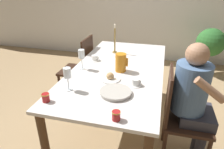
# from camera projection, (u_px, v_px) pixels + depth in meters

# --- Properties ---
(ground_plane) EXTENTS (20.00, 20.00, 0.00)m
(ground_plane) POSITION_uv_depth(u_px,v_px,m) (118.00, 124.00, 2.51)
(ground_plane) COLOR tan
(dining_table) EXTENTS (0.96, 1.91, 0.77)m
(dining_table) POSITION_uv_depth(u_px,v_px,m) (118.00, 76.00, 2.22)
(dining_table) COLOR silver
(dining_table) RESTS_ON ground_plane
(chair_person_side) EXTENTS (0.42, 0.42, 0.94)m
(chair_person_side) POSITION_uv_depth(u_px,v_px,m) (180.00, 115.00, 1.86)
(chair_person_side) COLOR #331E14
(chair_person_side) RESTS_ON ground_plane
(chair_opposite) EXTENTS (0.42, 0.42, 0.94)m
(chair_opposite) POSITION_uv_depth(u_px,v_px,m) (80.00, 68.00, 2.86)
(chair_opposite) COLOR #331E14
(chair_opposite) RESTS_ON ground_plane
(person_seated) EXTENTS (0.39, 0.41, 1.19)m
(person_seated) POSITION_uv_depth(u_px,v_px,m) (193.00, 96.00, 1.77)
(person_seated) COLOR #33333D
(person_seated) RESTS_ON ground_plane
(red_pitcher) EXTENTS (0.14, 0.11, 0.19)m
(red_pitcher) POSITION_uv_depth(u_px,v_px,m) (121.00, 62.00, 2.07)
(red_pitcher) COLOR orange
(red_pitcher) RESTS_ON dining_table
(wine_glass_water) EXTENTS (0.07, 0.07, 0.22)m
(wine_glass_water) POSITION_uv_depth(u_px,v_px,m) (81.00, 55.00, 2.09)
(wine_glass_water) COLOR white
(wine_glass_water) RESTS_ON dining_table
(wine_glass_juice) EXTENTS (0.07, 0.07, 0.21)m
(wine_glass_juice) POSITION_uv_depth(u_px,v_px,m) (67.00, 74.00, 1.68)
(wine_glass_juice) COLOR white
(wine_glass_juice) RESTS_ON dining_table
(teacup_near_person) EXTENTS (0.13, 0.13, 0.06)m
(teacup_near_person) POSITION_uv_depth(u_px,v_px,m) (136.00, 83.00, 1.81)
(teacup_near_person) COLOR white
(teacup_near_person) RESTS_ON dining_table
(teacup_across) EXTENTS (0.13, 0.13, 0.06)m
(teacup_across) POSITION_uv_depth(u_px,v_px,m) (95.00, 58.00, 2.37)
(teacup_across) COLOR white
(teacup_across) RESTS_ON dining_table
(serving_tray) EXTENTS (0.27, 0.27, 0.03)m
(serving_tray) POSITION_uv_depth(u_px,v_px,m) (116.00, 92.00, 1.68)
(serving_tray) COLOR #B7B2A8
(serving_tray) RESTS_ON dining_table
(bread_plate) EXTENTS (0.20, 0.20, 0.07)m
(bread_plate) POSITION_uv_depth(u_px,v_px,m) (110.00, 78.00, 1.92)
(bread_plate) COLOR white
(bread_plate) RESTS_ON dining_table
(jam_jar_amber) EXTENTS (0.06, 0.06, 0.07)m
(jam_jar_amber) POSITION_uv_depth(u_px,v_px,m) (46.00, 97.00, 1.57)
(jam_jar_amber) COLOR #A81E1E
(jam_jar_amber) RESTS_ON dining_table
(jam_jar_red) EXTENTS (0.06, 0.06, 0.07)m
(jam_jar_red) POSITION_uv_depth(u_px,v_px,m) (116.00, 115.00, 1.36)
(jam_jar_red) COLOR #A81E1E
(jam_jar_red) RESTS_ON dining_table
(candlestick_tall) EXTENTS (0.06, 0.06, 0.37)m
(candlestick_tall) POSITION_uv_depth(u_px,v_px,m) (115.00, 42.00, 2.56)
(candlestick_tall) COLOR olive
(candlestick_tall) RESTS_ON dining_table
(potted_plant) EXTENTS (0.51, 0.51, 0.87)m
(potted_plant) POSITION_uv_depth(u_px,v_px,m) (210.00, 44.00, 3.62)
(potted_plant) COLOR beige
(potted_plant) RESTS_ON ground_plane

